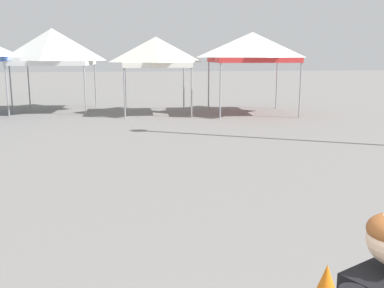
{
  "coord_description": "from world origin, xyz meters",
  "views": [
    {
      "loc": [
        -0.63,
        -0.52,
        2.43
      ],
      "look_at": [
        0.25,
        5.11,
        1.3
      ],
      "focal_mm": 41.69,
      "sensor_mm": 36.0,
      "label": 1
    }
  ],
  "objects_px": {
    "canopy_tent_behind_left": "(252,47)",
    "traffic_cone_lot_center": "(326,287)",
    "canopy_tent_behind_center": "(52,47)",
    "canopy_tent_behind_right": "(156,52)"
  },
  "relations": [
    {
      "from": "canopy_tent_behind_left",
      "to": "traffic_cone_lot_center",
      "type": "distance_m",
      "value": 15.29
    },
    {
      "from": "canopy_tent_behind_left",
      "to": "traffic_cone_lot_center",
      "type": "relative_size",
      "value": 7.53
    },
    {
      "from": "canopy_tent_behind_center",
      "to": "canopy_tent_behind_right",
      "type": "height_order",
      "value": "canopy_tent_behind_center"
    },
    {
      "from": "traffic_cone_lot_center",
      "to": "canopy_tent_behind_left",
      "type": "bearing_deg",
      "value": 76.57
    },
    {
      "from": "canopy_tent_behind_right",
      "to": "canopy_tent_behind_left",
      "type": "height_order",
      "value": "canopy_tent_behind_left"
    },
    {
      "from": "canopy_tent_behind_center",
      "to": "canopy_tent_behind_right",
      "type": "distance_m",
      "value": 4.67
    },
    {
      "from": "canopy_tent_behind_center",
      "to": "canopy_tent_behind_left",
      "type": "xyz_separation_m",
      "value": [
        8.35,
        -2.12,
        -0.04
      ]
    },
    {
      "from": "canopy_tent_behind_right",
      "to": "canopy_tent_behind_left",
      "type": "xyz_separation_m",
      "value": [
        3.98,
        -0.46,
        0.19
      ]
    },
    {
      "from": "canopy_tent_behind_right",
      "to": "traffic_cone_lot_center",
      "type": "distance_m",
      "value": 15.31
    },
    {
      "from": "canopy_tent_behind_center",
      "to": "traffic_cone_lot_center",
      "type": "xyz_separation_m",
      "value": [
        4.85,
        -16.78,
        -2.57
      ]
    }
  ]
}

